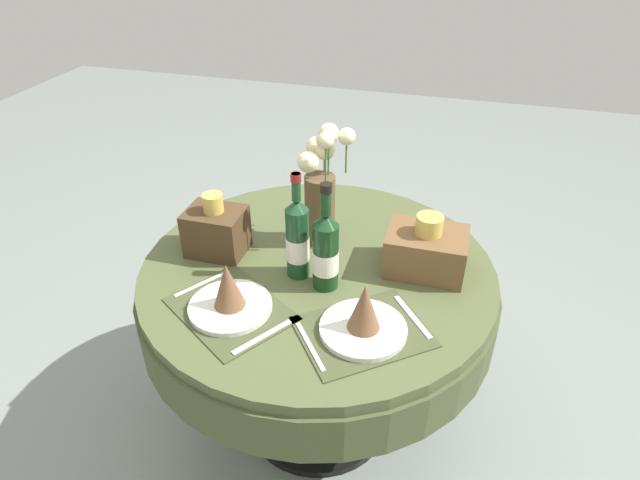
# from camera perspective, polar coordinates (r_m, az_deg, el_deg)

# --- Properties ---
(ground) EXTENTS (8.00, 8.00, 0.00)m
(ground) POSITION_cam_1_polar(r_m,az_deg,el_deg) (2.24, -0.21, -17.93)
(ground) COLOR gray
(dining_table) EXTENTS (1.16, 1.16, 0.73)m
(dining_table) POSITION_cam_1_polar(r_m,az_deg,el_deg) (1.81, -0.25, -6.00)
(dining_table) COLOR #4C5633
(dining_table) RESTS_ON ground
(place_setting_left) EXTENTS (0.43, 0.40, 0.16)m
(place_setting_left) POSITION_cam_1_polar(r_m,az_deg,el_deg) (1.55, -9.58, -5.98)
(place_setting_left) COLOR #41492B
(place_setting_left) RESTS_ON dining_table
(place_setting_right) EXTENTS (0.43, 0.41, 0.16)m
(place_setting_right) POSITION_cam_1_polar(r_m,az_deg,el_deg) (1.47, 4.65, -8.35)
(place_setting_right) COLOR #41492B
(place_setting_right) RESTS_ON dining_table
(flower_vase) EXTENTS (0.17, 0.20, 0.42)m
(flower_vase) POSITION_cam_1_polar(r_m,az_deg,el_deg) (1.76, 0.10, 5.82)
(flower_vase) COLOR brown
(flower_vase) RESTS_ON dining_table
(wine_bottle_centre) EXTENTS (0.08, 0.08, 0.35)m
(wine_bottle_centre) POSITION_cam_1_polar(r_m,az_deg,el_deg) (1.58, 0.60, -1.15)
(wine_bottle_centre) COLOR #143819
(wine_bottle_centre) RESTS_ON dining_table
(wine_bottle_right) EXTENTS (0.07, 0.07, 0.35)m
(wine_bottle_right) POSITION_cam_1_polar(r_m,az_deg,el_deg) (1.62, -2.40, 0.18)
(wine_bottle_right) COLOR #194223
(wine_bottle_right) RESTS_ON dining_table
(woven_basket_side_left) EXTENTS (0.19, 0.15, 0.21)m
(woven_basket_side_left) POSITION_cam_1_polar(r_m,az_deg,el_deg) (1.79, -10.93, 1.06)
(woven_basket_side_left) COLOR #47331E
(woven_basket_side_left) RESTS_ON dining_table
(woven_basket_side_right) EXTENTS (0.24, 0.18, 0.19)m
(woven_basket_side_right) POSITION_cam_1_polar(r_m,az_deg,el_deg) (1.71, 11.16, -1.02)
(woven_basket_side_right) COLOR brown
(woven_basket_side_right) RESTS_ON dining_table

